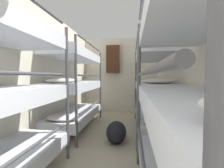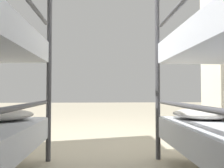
{
  "view_description": "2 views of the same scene",
  "coord_description": "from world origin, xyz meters",
  "px_view_note": "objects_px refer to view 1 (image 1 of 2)",
  "views": [
    {
      "loc": [
        0.42,
        0.44,
        1.17
      ],
      "look_at": [
        -0.05,
        3.83,
        1.01
      ],
      "focal_mm": 24.0,
      "sensor_mm": 36.0,
      "label": 1
    },
    {
      "loc": [
        0.04,
        2.57,
        0.62
      ],
      "look_at": [
        -0.08,
        0.52,
        0.69
      ],
      "focal_mm": 35.0,
      "sensor_mm": 36.0,
      "label": 2
    }
  ],
  "objects_px": {
    "bunk_stack_left_far": "(76,85)",
    "duffel_bag": "(116,132)",
    "bunk_stack_right_near": "(202,107)",
    "bunk_stack_right_far": "(154,86)",
    "hanging_coat": "(113,59)"
  },
  "relations": [
    {
      "from": "duffel_bag",
      "to": "hanging_coat",
      "type": "height_order",
      "value": "hanging_coat"
    },
    {
      "from": "bunk_stack_right_near",
      "to": "bunk_stack_right_far",
      "type": "xyz_separation_m",
      "value": [
        0.0,
        2.19,
        0.0
      ]
    },
    {
      "from": "bunk_stack_right_far",
      "to": "hanging_coat",
      "type": "height_order",
      "value": "hanging_coat"
    },
    {
      "from": "bunk_stack_left_far",
      "to": "duffel_bag",
      "type": "bearing_deg",
      "value": -29.72
    },
    {
      "from": "bunk_stack_right_far",
      "to": "duffel_bag",
      "type": "distance_m",
      "value": 1.22
    },
    {
      "from": "bunk_stack_right_near",
      "to": "hanging_coat",
      "type": "relative_size",
      "value": 2.12
    },
    {
      "from": "bunk_stack_right_near",
      "to": "bunk_stack_left_far",
      "type": "relative_size",
      "value": 1.0
    },
    {
      "from": "duffel_bag",
      "to": "hanging_coat",
      "type": "distance_m",
      "value": 2.78
    },
    {
      "from": "bunk_stack_left_far",
      "to": "duffel_bag",
      "type": "height_order",
      "value": "bunk_stack_left_far"
    },
    {
      "from": "bunk_stack_right_near",
      "to": "bunk_stack_right_far",
      "type": "bearing_deg",
      "value": 90.0
    },
    {
      "from": "bunk_stack_left_far",
      "to": "duffel_bag",
      "type": "xyz_separation_m",
      "value": [
        0.98,
        -0.56,
        -0.8
      ]
    },
    {
      "from": "duffel_bag",
      "to": "bunk_stack_right_near",
      "type": "bearing_deg",
      "value": -66.15
    },
    {
      "from": "bunk_stack_right_far",
      "to": "bunk_stack_right_near",
      "type": "bearing_deg",
      "value": -90.0
    },
    {
      "from": "bunk_stack_left_far",
      "to": "hanging_coat",
      "type": "xyz_separation_m",
      "value": [
        0.62,
        1.71,
        0.77
      ]
    },
    {
      "from": "bunk_stack_right_near",
      "to": "duffel_bag",
      "type": "relative_size",
      "value": 3.43
    }
  ]
}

